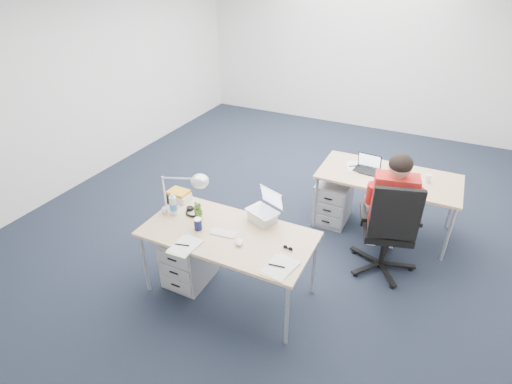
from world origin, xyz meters
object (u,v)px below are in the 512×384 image
at_px(office_chair, 384,245).
at_px(computer_mouse, 239,242).
at_px(drawer_pedestal_far, 333,201).
at_px(book_stack, 179,195).
at_px(dark_laptop, 367,163).
at_px(wireless_keyboard, 223,233).
at_px(headphones, 194,212).
at_px(desk_near, 228,237).
at_px(water_bottle, 173,204).
at_px(desk_lamp, 178,192).
at_px(can_koozie, 198,224).
at_px(cordless_phone, 167,202).
at_px(desk_far, 388,179).
at_px(sunglasses, 288,248).
at_px(bear_figurine, 198,210).
at_px(seated_person, 390,208).
at_px(drawer_pedestal_near, 189,258).
at_px(far_cup, 428,178).
at_px(silver_laptop, 263,208).

xyz_separation_m(office_chair, computer_mouse, (-1.13, -1.10, 0.43)).
distance_m(drawer_pedestal_far, book_stack, 1.98).
relative_size(computer_mouse, dark_laptop, 0.38).
xyz_separation_m(wireless_keyboard, headphones, (-0.44, 0.17, 0.01)).
xyz_separation_m(desk_near, water_bottle, (-0.63, 0.04, 0.16)).
bearing_deg(desk_lamp, can_koozie, -6.58).
xyz_separation_m(headphones, cordless_phone, (-0.28, -0.04, 0.06)).
xyz_separation_m(desk_far, wireless_keyboard, (-1.18, -1.83, 0.05)).
distance_m(computer_mouse, sunglasses, 0.44).
relative_size(desk_far, sunglasses, 16.69).
bearing_deg(water_bottle, bear_figurine, 13.28).
height_order(seated_person, cordless_phone, seated_person).
bearing_deg(computer_mouse, headphones, 135.90).
bearing_deg(desk_lamp, dark_laptop, 65.31).
xyz_separation_m(drawer_pedestal_near, dark_laptop, (1.34, 1.82, 0.56)).
height_order(dark_laptop, far_cup, dark_laptop).
relative_size(desk_far, bear_figurine, 9.30).
relative_size(desk_far, computer_mouse, 14.99).
relative_size(cordless_phone, dark_laptop, 0.55).
bearing_deg(water_bottle, wireless_keyboard, -6.29).
bearing_deg(can_koozie, wireless_keyboard, 9.96).
relative_size(silver_laptop, desk_lamp, 0.56).
relative_size(desk_far, drawer_pedestal_far, 2.91).
distance_m(drawer_pedestal_near, desk_lamp, 0.74).
bearing_deg(drawer_pedestal_far, office_chair, -42.67).
distance_m(drawer_pedestal_far, silver_laptop, 1.56).
distance_m(water_bottle, dark_laptop, 2.32).
relative_size(computer_mouse, far_cup, 1.18).
height_order(silver_laptop, sunglasses, silver_laptop).
xyz_separation_m(office_chair, sunglasses, (-0.71, -0.98, 0.42)).
bearing_deg(cordless_phone, headphones, 22.04).
bearing_deg(cordless_phone, sunglasses, 10.22).
distance_m(seated_person, sunglasses, 1.35).
xyz_separation_m(desk_far, desk_lamp, (-1.70, -1.77, 0.32)).
distance_m(silver_laptop, cordless_phone, 0.99).
height_order(office_chair, far_cup, office_chair).
distance_m(silver_laptop, can_koozie, 0.63).
distance_m(silver_laptop, book_stack, 0.97).
bearing_deg(office_chair, far_cup, 56.93).
height_order(desk_far, desk_lamp, desk_lamp).
bearing_deg(office_chair, dark_laptop, 102.49).
relative_size(can_koozie, cordless_phone, 0.77).
height_order(desk_far, bear_figurine, bear_figurine).
bearing_deg(bear_figurine, cordless_phone, 167.38).
bearing_deg(sunglasses, computer_mouse, -155.69).
bearing_deg(book_stack, water_bottle, -64.60).
bearing_deg(wireless_keyboard, headphones, 151.22).
height_order(silver_laptop, headphones, silver_laptop).
bearing_deg(desk_lamp, headphones, 66.12).
relative_size(computer_mouse, headphones, 0.49).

